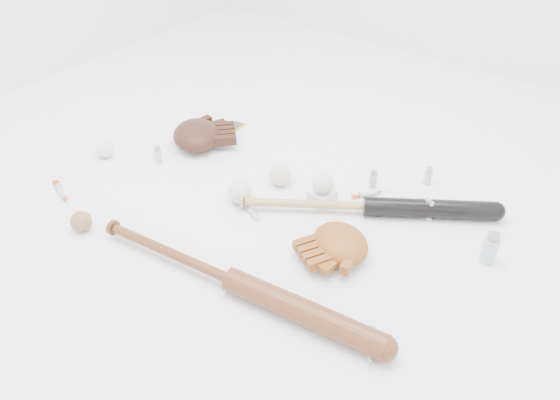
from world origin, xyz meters
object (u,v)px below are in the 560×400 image
Objects in this scene: bat_dark at (367,206)px; pedestal at (322,196)px; bat_wood at (232,280)px; glove_dark at (196,135)px.

pedestal is at bearing 157.78° from bat_dark.
bat_wood is 12.72× the size of pedestal.
bat_dark is 0.92× the size of bat_wood.
bat_wood reaches higher than pedestal.
pedestal is at bearing 44.00° from glove_dark.
bat_dark is 11.67× the size of pedestal.
glove_dark reaches higher than pedestal.
bat_wood reaches higher than bat_dark.
bat_wood is at bearing -137.63° from bat_dark.
glove_dark is 0.60m from pedestal.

